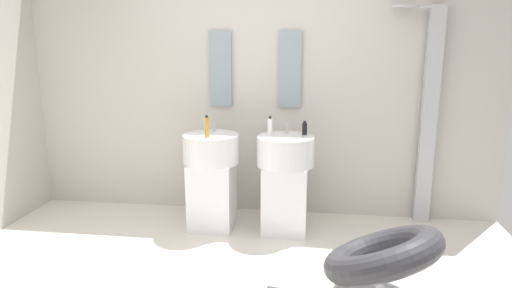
# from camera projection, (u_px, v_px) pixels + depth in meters

# --- Properties ---
(rear_partition) EXTENTS (4.80, 0.10, 2.60)m
(rear_partition) POSITION_uv_depth(u_px,v_px,m) (256.00, 85.00, 4.46)
(rear_partition) COLOR beige
(rear_partition) RESTS_ON ground_plane
(pedestal_sink_left) EXTENTS (0.52, 0.52, 1.00)m
(pedestal_sink_left) POSITION_uv_depth(u_px,v_px,m) (212.00, 176.00, 4.16)
(pedestal_sink_left) COLOR white
(pedestal_sink_left) RESTS_ON ground_plane
(pedestal_sink_right) EXTENTS (0.52, 0.52, 1.00)m
(pedestal_sink_right) POSITION_uv_depth(u_px,v_px,m) (285.00, 179.00, 4.07)
(pedestal_sink_right) COLOR white
(pedestal_sink_right) RESTS_ON ground_plane
(vanity_mirror_left) EXTENTS (0.22, 0.03, 0.72)m
(vanity_mirror_left) POSITION_uv_depth(u_px,v_px,m) (221.00, 69.00, 4.40)
(vanity_mirror_left) COLOR #8C9EA8
(vanity_mirror_right) EXTENTS (0.22, 0.03, 0.72)m
(vanity_mirror_right) POSITION_uv_depth(u_px,v_px,m) (290.00, 70.00, 4.31)
(vanity_mirror_right) COLOR #8C9EA8
(shower_column) EXTENTS (0.49, 0.24, 2.05)m
(shower_column) POSITION_uv_depth(u_px,v_px,m) (428.00, 112.00, 4.17)
(shower_column) COLOR #B7BABF
(shower_column) RESTS_ON ground_plane
(lounge_chair) EXTENTS (1.09, 1.09, 0.65)m
(lounge_chair) POSITION_uv_depth(u_px,v_px,m) (382.00, 261.00, 2.85)
(lounge_chair) COLOR #B7BABF
(lounge_chair) RESTS_ON ground_plane
(soap_bottle_clear) EXTENTS (0.05, 0.05, 0.15)m
(soap_bottle_clear) POSITION_uv_depth(u_px,v_px,m) (206.00, 125.00, 4.18)
(soap_bottle_clear) COLOR silver
(soap_bottle_clear) RESTS_ON pedestal_sink_left
(soap_bottle_black) EXTENTS (0.04, 0.04, 0.13)m
(soap_bottle_black) POSITION_uv_depth(u_px,v_px,m) (305.00, 129.00, 4.04)
(soap_bottle_black) COLOR black
(soap_bottle_black) RESTS_ON pedestal_sink_right
(soap_bottle_amber) EXTENTS (0.04, 0.04, 0.20)m
(soap_bottle_amber) POSITION_uv_depth(u_px,v_px,m) (207.00, 127.00, 3.92)
(soap_bottle_amber) COLOR #C68C38
(soap_bottle_amber) RESTS_ON pedestal_sink_left
(soap_bottle_white) EXTENTS (0.04, 0.04, 0.17)m
(soap_bottle_white) POSITION_uv_depth(u_px,v_px,m) (270.00, 126.00, 4.02)
(soap_bottle_white) COLOR white
(soap_bottle_white) RESTS_ON pedestal_sink_right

